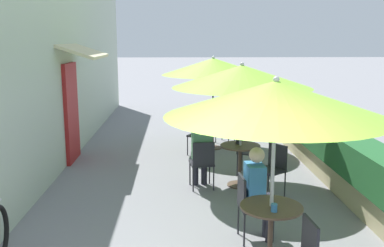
% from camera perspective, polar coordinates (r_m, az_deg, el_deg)
% --- Properties ---
extents(cafe_facade_wall, '(0.98, 14.33, 4.20)m').
position_cam_1_polar(cafe_facade_wall, '(9.97, -16.18, 7.87)').
color(cafe_facade_wall, '#B2C1AD').
rests_on(cafe_facade_wall, ground_plane).
extents(planter_hedge, '(0.60, 13.33, 1.01)m').
position_cam_1_polar(planter_hedge, '(10.33, 14.20, -0.62)').
color(planter_hedge, tan).
rests_on(planter_hedge, ground_plane).
extents(patio_table_near, '(0.71, 0.71, 0.75)m').
position_cam_1_polar(patio_table_near, '(5.06, 10.45, -13.16)').
color(patio_table_near, brown).
rests_on(patio_table_near, ground_plane).
extents(patio_umbrella_near, '(2.41, 2.41, 2.20)m').
position_cam_1_polar(patio_umbrella_near, '(4.66, 11.07, 3.26)').
color(patio_umbrella_near, '#B7B7BC').
rests_on(patio_umbrella_near, ground_plane).
extents(cafe_chair_near_left, '(0.43, 0.43, 0.87)m').
position_cam_1_polar(cafe_chair_near_left, '(5.66, 7.69, -10.40)').
color(cafe_chair_near_left, '#232328').
rests_on(cafe_chair_near_left, ground_plane).
extents(seated_patron_near_left, '(0.42, 0.35, 1.25)m').
position_cam_1_polar(seated_patron_near_left, '(5.63, 8.85, -8.71)').
color(seated_patron_near_left, '#23232D').
rests_on(seated_patron_near_left, ground_plane).
extents(coffee_cup_near, '(0.07, 0.07, 0.09)m').
position_cam_1_polar(coffee_cup_near, '(4.81, 10.89, -10.97)').
color(coffee_cup_near, teal).
rests_on(coffee_cup_near, patio_table_near).
extents(patio_table_mid, '(0.71, 0.71, 0.75)m').
position_cam_1_polar(patio_table_mid, '(7.67, 6.42, -4.55)').
color(patio_table_mid, brown).
rests_on(patio_table_mid, ground_plane).
extents(patio_umbrella_mid, '(2.41, 2.41, 2.20)m').
position_cam_1_polar(patio_umbrella_mid, '(7.41, 6.66, 6.26)').
color(patio_umbrella_mid, '#B7B7BC').
rests_on(patio_umbrella_mid, ground_plane).
extents(cafe_chair_mid_left, '(0.45, 0.45, 0.87)m').
position_cam_1_polar(cafe_chair_mid_left, '(7.45, 1.40, -4.98)').
color(cafe_chair_mid_left, '#232328').
rests_on(cafe_chair_mid_left, ground_plane).
extents(seated_patron_mid_left, '(0.37, 0.44, 1.25)m').
position_cam_1_polar(seated_patron_mid_left, '(7.51, 1.25, -3.50)').
color(seated_patron_mid_left, '#23232D').
rests_on(seated_patron_mid_left, ground_plane).
extents(cafe_chair_mid_right, '(0.56, 0.56, 0.87)m').
position_cam_1_polar(cafe_chair_mid_right, '(7.28, 10.76, -5.56)').
color(cafe_chair_mid_right, '#232328').
rests_on(cafe_chair_mid_right, ground_plane).
extents(cafe_chair_mid_back, '(0.52, 0.52, 0.87)m').
position_cam_1_polar(cafe_chair_mid_back, '(8.34, 7.10, -3.29)').
color(cafe_chair_mid_back, '#232328').
rests_on(cafe_chair_mid_back, ground_plane).
extents(coffee_cup_mid, '(0.07, 0.07, 0.09)m').
position_cam_1_polar(coffee_cup_mid, '(7.67, 6.11, -2.42)').
color(coffee_cup_mid, '#232328').
rests_on(coffee_cup_mid, patio_table_mid).
extents(patio_table_far, '(0.71, 0.71, 0.75)m').
position_cam_1_polar(patio_table_far, '(10.26, 2.78, -0.48)').
color(patio_table_far, brown).
rests_on(patio_table_far, ground_plane).
extents(patio_umbrella_far, '(2.41, 2.41, 2.20)m').
position_cam_1_polar(patio_umbrella_far, '(10.07, 2.85, 7.60)').
color(patio_umbrella_far, '#B7B7BC').
rests_on(patio_umbrella_far, ground_plane).
extents(cafe_chair_far_left, '(0.55, 0.55, 0.87)m').
position_cam_1_polar(cafe_chair_far_left, '(9.63, 1.26, -1.26)').
color(cafe_chair_far_left, '#232328').
rests_on(cafe_chair_far_left, ground_plane).
extents(cafe_chair_far_right, '(0.55, 0.55, 0.87)m').
position_cam_1_polar(cafe_chair_far_right, '(10.90, 4.12, 0.19)').
color(cafe_chair_far_right, '#232328').
rests_on(cafe_chair_far_right, ground_plane).
extents(coffee_cup_far, '(0.07, 0.07, 0.09)m').
position_cam_1_polar(coffee_cup_far, '(10.18, 3.12, 1.00)').
color(coffee_cup_far, teal).
rests_on(coffee_cup_far, patio_table_far).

